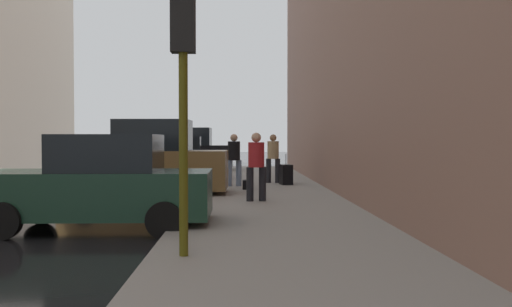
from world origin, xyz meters
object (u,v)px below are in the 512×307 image
object	(u,v)px
traffic_light	(183,60)
pedestrian_in_jeans	(234,157)
parked_dark_green_sedan	(100,185)
rolling_suitcase	(286,175)
parked_silver_sedan	(172,161)
parked_black_suv	(187,152)
pedestrian_in_tan_coat	(273,156)
fire_hydrant	(215,175)
parked_bronze_suv	(148,162)
pedestrian_in_red_jacket	(256,163)
duffel_bag	(248,185)

from	to	relation	value
traffic_light	pedestrian_in_jeans	bearing A→B (deg)	87.02
parked_dark_green_sedan	pedestrian_in_jeans	size ratio (longest dim) A/B	2.46
rolling_suitcase	parked_silver_sedan	bearing A→B (deg)	144.70
parked_black_suv	pedestrian_in_tan_coat	size ratio (longest dim) A/B	2.72
fire_hydrant	pedestrian_in_tan_coat	distance (m)	2.27
pedestrian_in_jeans	parked_bronze_suv	bearing A→B (deg)	-135.96
parked_dark_green_sedan	pedestrian_in_tan_coat	world-z (taller)	pedestrian_in_tan_coat
parked_silver_sedan	parked_black_suv	size ratio (longest dim) A/B	0.91
fire_hydrant	pedestrian_in_jeans	world-z (taller)	pedestrian_in_jeans
pedestrian_in_red_jacket	parked_silver_sedan	bearing A→B (deg)	110.60
parked_silver_sedan	parked_black_suv	bearing A→B (deg)	90.00
parked_dark_green_sedan	pedestrian_in_jeans	xyz separation A→B (m)	(2.43, 8.07, 0.26)
parked_dark_green_sedan	fire_hydrant	bearing A→B (deg)	78.07
parked_dark_green_sedan	traffic_light	distance (m)	4.05
parked_dark_green_sedan	pedestrian_in_tan_coat	distance (m)	10.17
parked_silver_sedan	duffel_bag	distance (m)	5.53
parked_bronze_suv	pedestrian_in_jeans	size ratio (longest dim) A/B	2.72
pedestrian_in_tan_coat	duffel_bag	xyz separation A→B (m)	(-0.94, -2.53, -0.81)
pedestrian_in_tan_coat	duffel_bag	bearing A→B (deg)	-110.34
pedestrian_in_red_jacket	rolling_suitcase	xyz separation A→B (m)	(1.17, 5.08, -0.61)
pedestrian_in_tan_coat	pedestrian_in_jeans	size ratio (longest dim) A/B	1.00
traffic_light	pedestrian_in_tan_coat	size ratio (longest dim) A/B	2.11
traffic_light	fire_hydrant	bearing A→B (deg)	90.25
parked_bronze_suv	pedestrian_in_tan_coat	distance (m)	5.31
pedestrian_in_red_jacket	rolling_suitcase	world-z (taller)	pedestrian_in_red_jacket
pedestrian_in_red_jacket	pedestrian_in_jeans	xyz separation A→B (m)	(-0.59, 4.52, 0.00)
fire_hydrant	rolling_suitcase	xyz separation A→B (m)	(2.39, 0.09, -0.01)
parked_silver_sedan	pedestrian_in_tan_coat	size ratio (longest dim) A/B	2.49
traffic_light	pedestrian_in_red_jacket	size ratio (longest dim) A/B	2.11
duffel_bag	pedestrian_in_jeans	bearing A→B (deg)	110.38
fire_hydrant	pedestrian_in_red_jacket	distance (m)	5.17
pedestrian_in_red_jacket	duffel_bag	xyz separation A→B (m)	(-0.16, 3.35, -0.81)
pedestrian_in_red_jacket	duffel_bag	world-z (taller)	pedestrian_in_red_jacket
parked_black_suv	traffic_light	bearing A→B (deg)	-84.95
pedestrian_in_red_jacket	rolling_suitcase	distance (m)	5.25
parked_silver_sedan	pedestrian_in_tan_coat	xyz separation A→B (m)	(3.80, -2.17, 0.26)
parked_silver_sedan	rolling_suitcase	distance (m)	5.15
parked_silver_sedan	pedestrian_in_jeans	xyz separation A→B (m)	(2.43, -3.53, 0.26)
parked_silver_sedan	pedestrian_in_red_jacket	distance (m)	8.60
parked_bronze_suv	rolling_suitcase	world-z (taller)	parked_bronze_suv
duffel_bag	pedestrian_in_red_jacket	bearing A→B (deg)	-87.28
parked_black_suv	rolling_suitcase	xyz separation A→B (m)	(4.19, -9.29, -0.54)
rolling_suitcase	duffel_bag	bearing A→B (deg)	-127.43
traffic_light	parked_black_suv	bearing A→B (deg)	95.05
parked_black_suv	pedestrian_in_jeans	xyz separation A→B (m)	(2.43, -9.85, 0.07)
rolling_suitcase	traffic_light	bearing A→B (deg)	-101.32
parked_silver_sedan	parked_black_suv	world-z (taller)	parked_black_suv
parked_bronze_suv	pedestrian_in_red_jacket	size ratio (longest dim) A/B	2.72
pedestrian_in_red_jacket	duffel_bag	bearing A→B (deg)	92.72
pedestrian_in_tan_coat	duffel_bag	distance (m)	2.82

